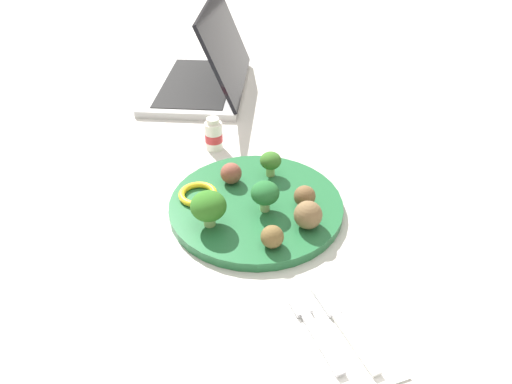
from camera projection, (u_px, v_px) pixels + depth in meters
ground_plane at (256, 210)px, 0.77m from camera, size 4.00×4.00×0.00m
plate at (256, 206)px, 0.77m from camera, size 0.28×0.28×0.02m
broccoli_floret_mid_left at (208, 207)px, 0.70m from camera, size 0.05×0.05×0.06m
broccoli_floret_far_rim at (265, 194)px, 0.73m from camera, size 0.04×0.04×0.05m
broccoli_floret_back_left at (271, 161)px, 0.81m from camera, size 0.04×0.04×0.04m
meatball_front_left at (308, 215)px, 0.70m from camera, size 0.04×0.04×0.04m
meatball_mid_left at (231, 173)px, 0.79m from camera, size 0.04×0.04×0.04m
meatball_front_right at (272, 237)px, 0.67m from camera, size 0.03×0.03×0.03m
meatball_back_left at (305, 196)px, 0.74m from camera, size 0.03×0.03×0.03m
pepper_ring_mid_left at (198, 194)px, 0.77m from camera, size 0.08×0.08×0.01m
napkin at (330, 332)px, 0.58m from camera, size 0.18×0.13×0.01m
fork at (313, 328)px, 0.57m from camera, size 0.12×0.02×0.01m
knife at (340, 321)px, 0.58m from camera, size 0.15×0.02×0.01m
yogurt_bottle at (212, 135)px, 0.91m from camera, size 0.03×0.03×0.07m
laptop at (206, 74)px, 1.12m from camera, size 0.39×0.34×0.20m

